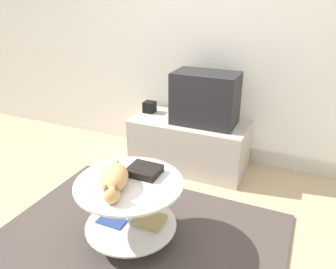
{
  "coord_description": "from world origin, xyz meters",
  "views": [
    {
      "loc": [
        0.96,
        -1.6,
        1.66
      ],
      "look_at": [
        -0.01,
        0.58,
        0.62
      ],
      "focal_mm": 35.0,
      "sensor_mm": 36.0,
      "label": 1
    }
  ],
  "objects_px": {
    "tv": "(205,98)",
    "cat": "(114,179)",
    "speaker": "(150,107)",
    "dvd_box": "(144,170)"
  },
  "relations": [
    {
      "from": "tv",
      "to": "dvd_box",
      "type": "height_order",
      "value": "tv"
    },
    {
      "from": "speaker",
      "to": "tv",
      "type": "bearing_deg",
      "value": -5.79
    },
    {
      "from": "tv",
      "to": "cat",
      "type": "distance_m",
      "value": 1.34
    },
    {
      "from": "speaker",
      "to": "cat",
      "type": "height_order",
      "value": "cat"
    },
    {
      "from": "cat",
      "to": "tv",
      "type": "bearing_deg",
      "value": 144.59
    },
    {
      "from": "speaker",
      "to": "dvd_box",
      "type": "bearing_deg",
      "value": -64.82
    },
    {
      "from": "tv",
      "to": "dvd_box",
      "type": "distance_m",
      "value": 1.11
    },
    {
      "from": "speaker",
      "to": "dvd_box",
      "type": "xyz_separation_m",
      "value": [
        0.54,
        -1.15,
        -0.03
      ]
    },
    {
      "from": "dvd_box",
      "to": "cat",
      "type": "bearing_deg",
      "value": -111.31
    },
    {
      "from": "tv",
      "to": "speaker",
      "type": "bearing_deg",
      "value": 174.21
    }
  ]
}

